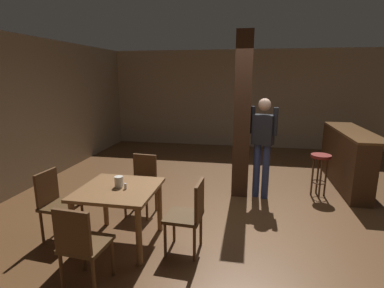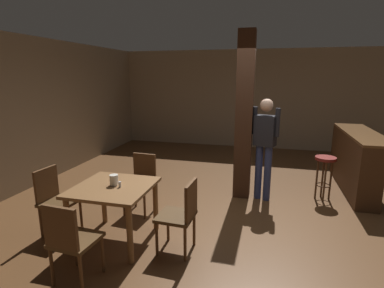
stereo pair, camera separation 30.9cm
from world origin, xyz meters
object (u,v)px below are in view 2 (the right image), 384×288
Objects in this scene: chair_south at (70,239)px; napkin_cup at (114,180)px; chair_west at (55,197)px; chair_north at (141,180)px; bar_stool_near at (325,168)px; standing_person at (265,142)px; chair_east at (182,213)px; dining_table at (114,195)px; salt_shaker at (120,184)px; bar_counter at (353,160)px.

chair_south is 6.61× the size of napkin_cup.
chair_west is at bearing 135.39° from chair_south.
chair_north reaches higher than napkin_cup.
bar_stool_near is (2.81, 2.95, 0.05)m from chair_south.
standing_person reaches higher than napkin_cup.
chair_east is 0.52× the size of standing_person.
standing_person is 2.29× the size of bar_stool_near.
dining_table is at bearing -88.63° from chair_north.
chair_south reaches higher than bar_stool_near.
chair_west is at bearing 179.58° from chair_east.
salt_shaker is (0.10, -0.02, 0.16)m from dining_table.
chair_west is 0.91m from napkin_cup.
chair_east is at bearing -115.50° from standing_person.
standing_person reaches higher than salt_shaker.
dining_table is 1.05× the size of chair_south.
bar_counter is at bearing 46.70° from chair_south.
chair_south is 4.07m from bar_stool_near.
dining_table is 2.59m from standing_person.
bar_counter is at bearing 33.06° from chair_west.
chair_south is 0.52× the size of standing_person.
bar_stool_near is at bearing 46.40° from chair_south.
salt_shaker reaches higher than dining_table.
chair_north is at bearing 47.40° from chair_west.
chair_south and chair_north have the same top height.
salt_shaker is (0.11, 0.85, 0.27)m from chair_south.
dining_table is 1.05× the size of chair_north.
salt_shaker is 0.09× the size of bar_stool_near.
standing_person is at bearing 34.95° from chair_west.
salt_shaker is (0.10, -0.05, -0.03)m from napkin_cup.
bar_stool_near is at bearing 48.11° from chair_east.
salt_shaker is 2.51m from standing_person.
chair_south reaches higher than salt_shaker.
chair_west is at bearing -179.65° from salt_shaker.
chair_south reaches higher than napkin_cup.
chair_north reaches higher than salt_shaker.
chair_east is at bearing -45.17° from chair_north.
chair_east is at bearing -2.44° from dining_table.
chair_south is at bearing -133.60° from bar_stool_near.
bar_counter is (3.41, 3.62, 0.04)m from chair_south.
salt_shaker is 4.31m from bar_counter.
chair_south is at bearing -97.43° from salt_shaker.
chair_south is at bearing -89.54° from chair_north.
chair_north is 1.00× the size of chair_west.
chair_north is at bearing 134.83° from chair_east.
standing_person is (1.69, 1.85, 0.22)m from salt_shaker.
bar_stool_near is (1.90, 2.12, 0.05)m from chair_east.
bar_counter reaches higher than chair_south.
chair_east is 3.75m from bar_counter.
dining_table is 0.43× the size of bar_counter.
chair_east is 0.95m from napkin_cup.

